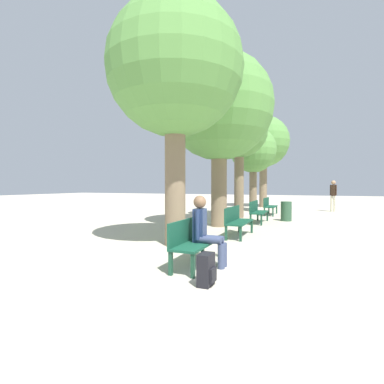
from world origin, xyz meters
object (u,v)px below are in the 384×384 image
(tree_row_2, at_px, (239,131))
(trash_bin, at_px, (286,211))
(person_seated, at_px, (206,229))
(bench_row_3, at_px, (269,205))
(bench_row_0, at_px, (194,238))
(tree_row_0, at_px, (175,70))
(tree_row_4, at_px, (263,142))
(tree_row_1, at_px, (219,108))
(bench_row_2, at_px, (257,210))
(tree_row_3, at_px, (253,151))
(bench_row_1, at_px, (237,219))
(backpack, at_px, (206,270))
(pedestrian_near, at_px, (333,194))

(tree_row_2, bearing_deg, trash_bin, -13.95)
(person_seated, bearing_deg, bench_row_3, 91.33)
(bench_row_0, bearing_deg, tree_row_0, 126.16)
(tree_row_0, xyz_separation_m, person_seated, (1.31, -1.47, -3.55))
(tree_row_2, height_order, trash_bin, tree_row_2)
(tree_row_4, bearing_deg, person_seated, -85.03)
(tree_row_1, relative_size, tree_row_4, 1.02)
(bench_row_0, distance_m, bench_row_2, 6.60)
(tree_row_0, bearing_deg, bench_row_3, 82.72)
(tree_row_3, height_order, tree_row_4, tree_row_4)
(bench_row_2, bearing_deg, bench_row_1, -90.00)
(tree_row_0, distance_m, tree_row_4, 13.56)
(bench_row_3, bearing_deg, tree_row_3, 124.16)
(bench_row_0, relative_size, bench_row_2, 1.00)
(bench_row_3, xyz_separation_m, tree_row_3, (-1.08, 1.59, 2.87))
(tree_row_3, bearing_deg, backpack, -82.36)
(person_seated, xyz_separation_m, pedestrian_near, (2.80, 13.09, 0.31))
(person_seated, bearing_deg, bench_row_0, -178.62)
(tree_row_0, distance_m, tree_row_2, 6.67)
(pedestrian_near, bearing_deg, tree_row_2, -129.63)
(bench_row_1, distance_m, tree_row_0, 4.30)
(bench_row_2, height_order, pedestrian_near, pedestrian_near)
(tree_row_0, xyz_separation_m, tree_row_3, (0.00, 10.02, -0.87))
(tree_row_4, xyz_separation_m, trash_bin, (2.08, -7.41, -3.89))
(bench_row_0, distance_m, person_seated, 0.30)
(bench_row_0, relative_size, pedestrian_near, 0.93)
(person_seated, bearing_deg, bench_row_1, 94.00)
(bench_row_2, height_order, tree_row_0, tree_row_0)
(person_seated, relative_size, pedestrian_near, 0.74)
(tree_row_1, xyz_separation_m, person_seated, (1.31, -5.08, -3.52))
(tree_row_3, bearing_deg, tree_row_2, -90.00)
(tree_row_4, height_order, person_seated, tree_row_4)
(person_seated, distance_m, trash_bin, 7.66)
(tree_row_3, distance_m, backpack, 12.97)
(pedestrian_near, bearing_deg, trash_bin, -110.34)
(tree_row_3, relative_size, backpack, 10.01)
(trash_bin, bearing_deg, bench_row_0, -97.48)
(bench_row_3, bearing_deg, person_seated, -88.67)
(tree_row_0, xyz_separation_m, pedestrian_near, (4.11, 11.62, -3.24))
(bench_row_3, distance_m, person_seated, 9.90)
(tree_row_0, height_order, tree_row_1, tree_row_1)
(tree_row_2, xyz_separation_m, backpack, (1.67, -9.12, -3.65))
(tree_row_1, height_order, trash_bin, tree_row_1)
(tree_row_2, bearing_deg, backpack, -79.61)
(bench_row_2, height_order, tree_row_4, tree_row_4)
(bench_row_2, xyz_separation_m, tree_row_3, (-1.08, 4.89, 2.87))
(bench_row_2, distance_m, person_seated, 6.60)
(bench_row_2, height_order, bench_row_3, same)
(tree_row_0, bearing_deg, bench_row_2, 78.14)
(bench_row_2, distance_m, bench_row_3, 3.30)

